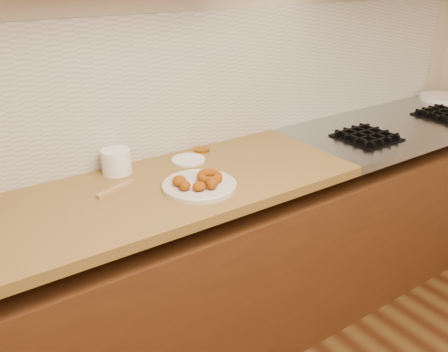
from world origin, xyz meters
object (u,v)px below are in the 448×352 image
Objects in this scene: donut_plate at (199,186)px; ring_donut at (209,177)px; plastic_tub at (116,161)px; plate_stack at (441,98)px.

ring_donut reaches higher than donut_plate.
plastic_tub is 2.13m from plate_stack.
plastic_tub is 0.47× the size of plate_stack.
plate_stack is at bearing 6.93° from donut_plate.
donut_plate is 1.94m from plate_stack.
ring_donut is at bearing -1.56° from donut_plate.
plastic_tub reaches higher than plate_stack.
donut_plate is 0.37m from plastic_tub.
donut_plate is at bearing -56.82° from plastic_tub.
plastic_tub is (-0.20, 0.31, 0.04)m from donut_plate.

